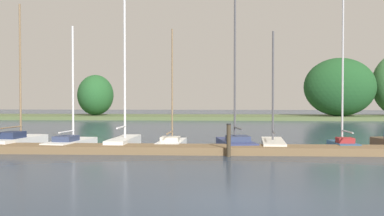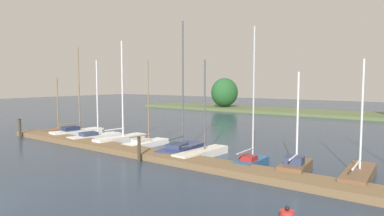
{
  "view_description": "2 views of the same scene",
  "coord_description": "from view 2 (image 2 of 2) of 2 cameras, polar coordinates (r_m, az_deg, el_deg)",
  "views": [
    {
      "loc": [
        -0.54,
        -11.43,
        2.63
      ],
      "look_at": [
        -1.79,
        10.93,
        2.07
      ],
      "focal_mm": 44.01,
      "sensor_mm": 36.0,
      "label": 1
    },
    {
      "loc": [
        13.57,
        -4.3,
        4.58
      ],
      "look_at": [
        1.66,
        11.75,
        2.99
      ],
      "focal_mm": 31.22,
      "sensor_mm": 36.0,
      "label": 2
    }
  ],
  "objects": [
    {
      "name": "sailboat_1",
      "position": [
        29.94,
        -18.92,
        -3.76
      ],
      "size": [
        1.78,
        4.59,
        7.44
      ],
      "rotation": [
        0.0,
        0.0,
        1.44
      ],
      "color": "white",
      "rests_on": "ground"
    },
    {
      "name": "sailboat_8",
      "position": [
        17.74,
        17.31,
        -9.34
      ],
      "size": [
        1.43,
        2.95,
        5.06
      ],
      "rotation": [
        0.0,
        0.0,
        1.67
      ],
      "color": "brown",
      "rests_on": "ground"
    },
    {
      "name": "sailboat_5",
      "position": [
        21.72,
        -1.8,
        -6.63
      ],
      "size": [
        2.04,
        4.54,
        8.4
      ],
      "rotation": [
        0.0,
        0.0,
        1.73
      ],
      "color": "navy",
      "rests_on": "ground"
    },
    {
      "name": "sailboat_0",
      "position": [
        32.09,
        -21.97,
        -3.52
      ],
      "size": [
        1.41,
        3.21,
        4.92
      ],
      "rotation": [
        0.0,
        0.0,
        1.57
      ],
      "color": "brown",
      "rests_on": "ground"
    },
    {
      "name": "channel_buoy_0",
      "position": [
        11.76,
        15.92,
        -17.39
      ],
      "size": [
        0.45,
        0.45,
        0.57
      ],
      "color": "red",
      "rests_on": "ground"
    },
    {
      "name": "sailboat_6",
      "position": [
        20.49,
        1.95,
        -7.51
      ],
      "size": [
        1.33,
        4.55,
        5.88
      ],
      "rotation": [
        0.0,
        0.0,
        1.5
      ],
      "color": "silver",
      "rests_on": "ground"
    },
    {
      "name": "mooring_piling_1",
      "position": [
        19.45,
        -9.03,
        -6.93
      ],
      "size": [
        0.21,
        0.21,
        1.44
      ],
      "color": "#3D3323",
      "rests_on": "ground"
    },
    {
      "name": "dock_pier",
      "position": [
        20.34,
        -6.43,
        -7.98
      ],
      "size": [
        29.97,
        1.8,
        0.35
      ],
      "color": "brown",
      "rests_on": "ground"
    },
    {
      "name": "mooring_piling_0",
      "position": [
        30.79,
        -27.33,
        -3.08
      ],
      "size": [
        0.24,
        0.24,
        1.51
      ],
      "color": "#3D3323",
      "rests_on": "ground"
    },
    {
      "name": "sailboat_9",
      "position": [
        17.69,
        26.65,
        -9.92
      ],
      "size": [
        1.25,
        4.34,
        5.62
      ],
      "rotation": [
        0.0,
        0.0,
        1.61
      ],
      "color": "brown",
      "rests_on": "ground"
    },
    {
      "name": "sailboat_4",
      "position": [
        23.97,
        -7.7,
        -5.83
      ],
      "size": [
        1.34,
        3.84,
        6.09
      ],
      "rotation": [
        0.0,
        0.0,
        1.53
      ],
      "color": "white",
      "rests_on": "ground"
    },
    {
      "name": "sailboat_3",
      "position": [
        25.56,
        -11.88,
        -4.94
      ],
      "size": [
        1.12,
        4.52,
        7.55
      ],
      "rotation": [
        0.0,
        0.0,
        1.53
      ],
      "color": "white",
      "rests_on": "ground"
    },
    {
      "name": "sailboat_7",
      "position": [
        18.57,
        10.16,
        -8.49
      ],
      "size": [
        1.02,
        3.1,
        7.5
      ],
      "rotation": [
        0.0,
        0.0,
        1.58
      ],
      "color": "#285684",
      "rests_on": "ground"
    },
    {
      "name": "sailboat_2",
      "position": [
        27.39,
        -16.1,
        -4.58
      ],
      "size": [
        1.78,
        4.39,
        6.2
      ],
      "rotation": [
        0.0,
        0.0,
        1.42
      ],
      "color": "white",
      "rests_on": "ground"
    }
  ]
}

